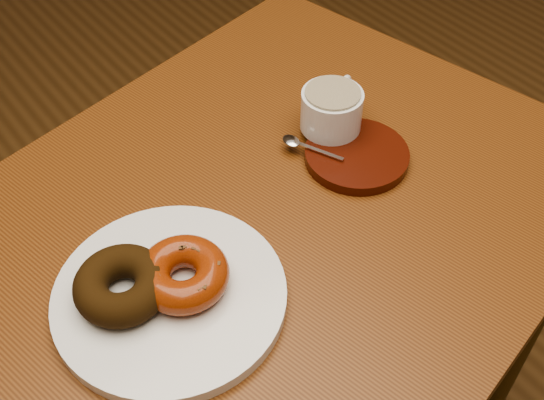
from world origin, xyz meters
TOP-DOWN VIEW (x-y plane):
  - cafe_table at (-0.05, 0.04)m, footprint 1.00×0.83m
  - donut_plate at (-0.20, 0.00)m, footprint 0.31×0.31m
  - donut_cinnamon at (-0.24, 0.03)m, footprint 0.11×0.11m
  - donut_caramel at (-0.18, 0.00)m, footprint 0.13×0.13m
  - saucer at (0.12, 0.05)m, footprint 0.17×0.17m
  - coffee_cup at (0.13, 0.11)m, footprint 0.10×0.08m
  - teaspoon at (0.07, 0.11)m, footprint 0.04×0.09m

SIDE VIEW (x-z plane):
  - cafe_table at x=-0.05m, z-range 0.28..1.10m
  - saucer at x=0.12m, z-range 0.82..0.84m
  - donut_plate at x=-0.20m, z-range 0.82..0.84m
  - teaspoon at x=0.07m, z-range 0.84..0.84m
  - donut_caramel at x=-0.18m, z-range 0.84..0.88m
  - donut_cinnamon at x=-0.24m, z-range 0.84..0.88m
  - coffee_cup at x=0.13m, z-range 0.84..0.90m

